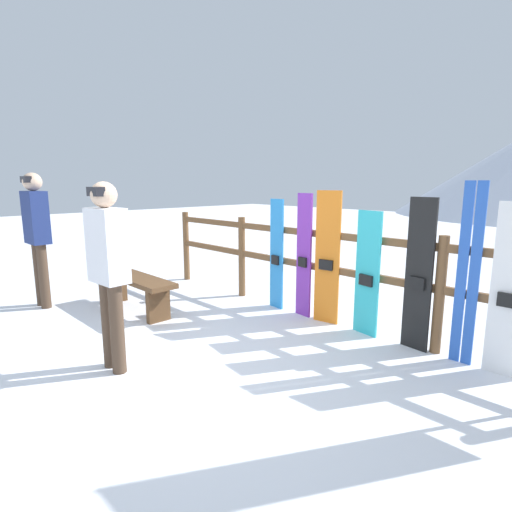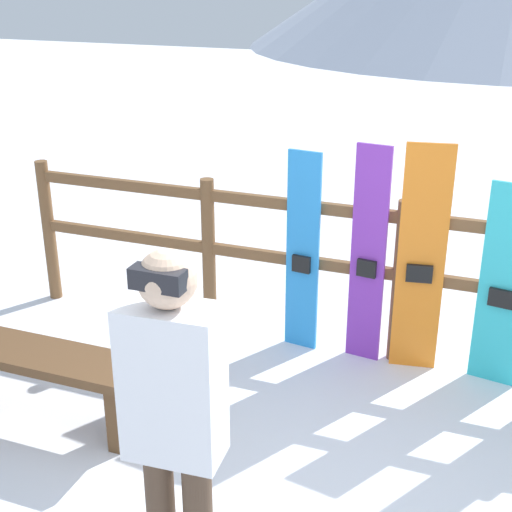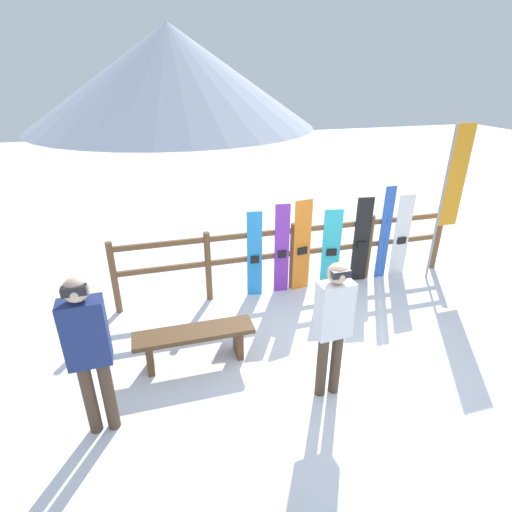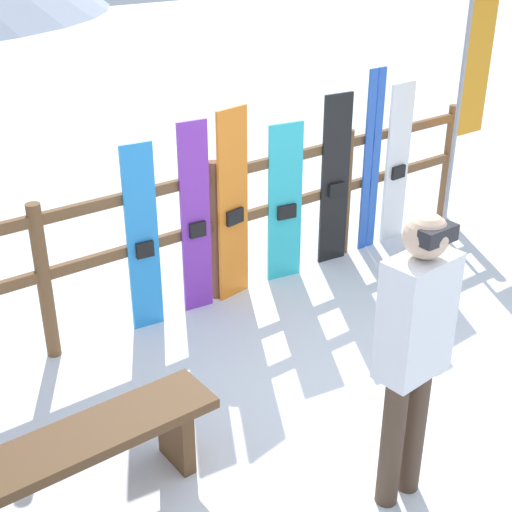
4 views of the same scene
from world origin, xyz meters
name	(u,v)px [view 2 (image 2 of 4)]	position (x,y,z in m)	size (l,w,h in m)	color
fence	(401,267)	(0.00, 1.91, 0.70)	(5.79, 0.10, 1.17)	brown
bench	(41,369)	(-1.85, 0.42, 0.36)	(1.50, 0.36, 0.48)	brown
person_white	(174,415)	(-0.46, -0.52, 0.99)	(0.39, 0.23, 1.67)	#4C3828
snowboard_blue	(303,254)	(-0.67, 1.85, 0.72)	(0.24, 0.08, 1.46)	#288CE0
snowboard_purple	(368,257)	(-0.21, 1.85, 0.76)	(0.24, 0.08, 1.54)	purple
snowboard_orange	(421,262)	(0.14, 1.85, 0.78)	(0.31, 0.09, 1.58)	orange
snowboard_cyan	(504,288)	(0.67, 1.85, 0.68)	(0.31, 0.09, 1.37)	#2DBFCC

